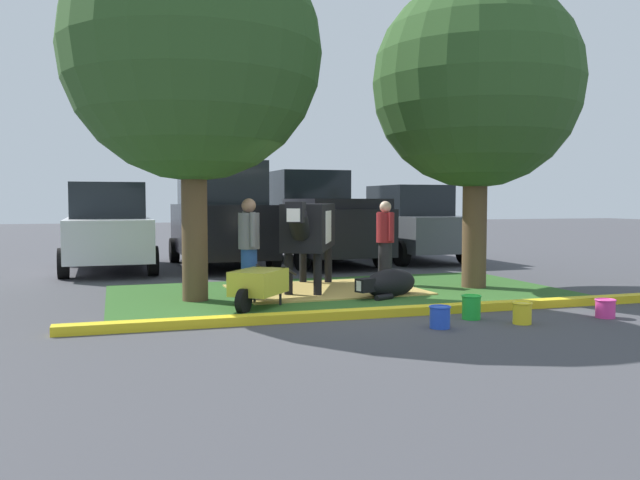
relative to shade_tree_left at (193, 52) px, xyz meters
name	(u,v)px	position (x,y,z in m)	size (l,w,h in m)	color
ground_plane	(349,309)	(2.11, -1.40, -3.94)	(80.00, 80.00, 0.00)	#424247
grass_island	(342,293)	(2.55, 0.14, -3.93)	(7.86, 4.33, 0.02)	#2D5B23
curb_yellow	(397,311)	(2.55, -2.17, -3.88)	(9.06, 0.24, 0.12)	yellow
hay_bedding	(325,290)	(2.35, 0.49, -3.92)	(3.20, 2.40, 0.04)	tan
shade_tree_left	(193,52)	(0.00, 0.00, 0.00)	(4.07, 4.07, 5.99)	brown
shade_tree_right	(476,85)	(5.11, 0.07, -0.22)	(3.79, 3.79, 5.64)	brown
cow_holstein	(309,227)	(2.08, 0.59, -2.80)	(1.67, 2.98, 1.60)	black
calf_lying	(389,284)	(3.12, -0.58, -3.70)	(1.32, 0.88, 0.48)	black
person_handler	(385,240)	(3.70, 0.93, -3.08)	(0.34, 0.53, 1.61)	black
person_visitor_near	(249,246)	(0.83, -0.23, -3.05)	(0.34, 0.53, 1.65)	#23478C
wheelbarrow	(258,283)	(0.81, -1.00, -3.55)	(1.27, 1.43, 0.63)	gold
bucket_blue	(440,316)	(2.70, -3.16, -3.79)	(0.28, 0.28, 0.28)	blue
bucket_green	(471,307)	(3.40, -2.73, -3.77)	(0.27, 0.27, 0.33)	green
bucket_yellow	(522,313)	(3.86, -3.23, -3.79)	(0.27, 0.27, 0.29)	yellow
bucket_pink	(605,308)	(5.23, -3.19, -3.80)	(0.29, 0.29, 0.26)	#EA3893
hatchback_white	(108,228)	(-1.36, 5.35, -2.96)	(2.08, 4.43, 2.02)	silver
suv_black	(220,215)	(1.25, 5.40, -2.67)	(2.19, 4.63, 2.52)	black
pickup_truck_black	(318,220)	(3.88, 5.82, -2.83)	(2.29, 5.44, 2.42)	black
sedan_blue	(409,224)	(6.41, 5.62, -2.96)	(2.08, 4.43, 2.02)	#4C5156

